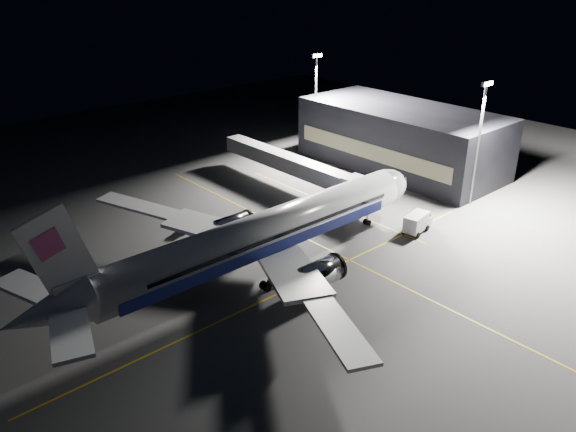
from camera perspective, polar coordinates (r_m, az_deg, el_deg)
The scene contains 14 objects.
ground at distance 75.98m, azimuth -2.24°, elevation -5.27°, with size 200.00×200.00×0.00m, color #4C4C4F.
guide_line_main at distance 81.86m, azimuth 3.17°, elevation -2.96°, with size 0.25×80.00×0.01m, color gold.
guide_line_cross at distance 72.06m, azimuth 0.81°, elevation -7.05°, with size 70.00×0.25×0.01m, color gold.
guide_line_side at distance 95.95m, azimuth 4.11°, elevation 1.30°, with size 0.25×40.00×0.01m, color gold.
airliner at distance 72.95m, azimuth -2.96°, elevation -2.03°, with size 61.48×54.22×16.64m.
terminal at distance 113.65m, azimuth 11.37°, elevation 7.82°, with size 18.12×40.00×12.00m.
jet_bridge at distance 99.67m, azimuth 0.89°, elevation 5.09°, with size 3.60×34.40×6.30m.
floodlight_mast_north at distance 119.22m, azimuth 2.85°, elevation 12.21°, with size 2.40×0.68×20.70m.
floodlight_mast_south at distance 96.58m, azimuth 18.90°, elevation 7.98°, with size 2.40×0.67×20.70m.
service_truck at distance 87.43m, azimuth 13.04°, elevation -0.56°, with size 6.20×3.42×3.00m.
baggage_tug at distance 87.52m, azimuth -10.25°, elevation -0.85°, with size 2.92×2.64×1.76m.
safety_cone_a at distance 79.46m, azimuth -8.17°, elevation -3.82°, with size 0.45×0.45×0.68m, color #F0500A.
safety_cone_b at distance 84.01m, azimuth -7.26°, elevation -2.14°, with size 0.41×0.41×0.61m, color #F0500A.
safety_cone_c at distance 75.73m, azimuth -7.57°, elevation -5.37°, with size 0.35×0.35×0.52m, color #F0500A.
Camera 1 is at (-41.46, -51.29, 37.72)m, focal length 35.00 mm.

